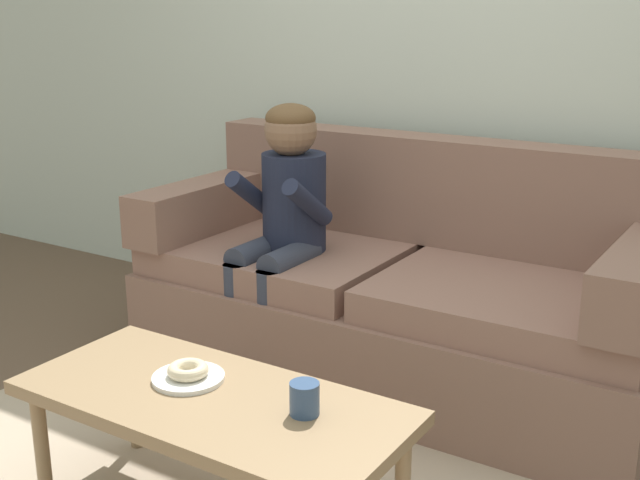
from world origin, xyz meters
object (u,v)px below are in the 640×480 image
Objects in this scene: couch at (398,294)px; coffee_table at (211,410)px; donut at (188,370)px; mug at (305,399)px; person_child at (283,213)px.

couch is 1.21m from coffee_table.
donut is at bearing 161.18° from coffee_table.
couch reaches higher than mug.
couch is at bearing 85.69° from donut.
coffee_table is at bearing -169.62° from mug.
donut is (0.33, -0.96, -0.22)m from person_child.
person_child reaches higher than coffee_table.
mug is (0.73, -0.95, -0.20)m from person_child.
couch is 1.88× the size of person_child.
mug is (0.28, 0.05, 0.09)m from coffee_table.
donut is at bearing -178.39° from mug.
coffee_table is (0.03, -1.21, 0.03)m from couch.
person_child is 12.24× the size of mug.
person_child is at bearing 114.14° from coffee_table.
coffee_table is 0.15m from donut.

